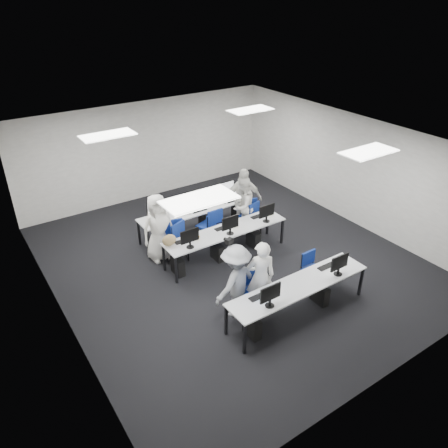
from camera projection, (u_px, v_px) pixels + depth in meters
room at (231, 205)px, 10.03m from camera, size 9.00×9.02×3.00m
ceiling_panels at (231, 143)px, 9.31m from camera, size 5.20×4.60×0.02m
desk_front at (299, 287)px, 8.68m from camera, size 3.20×0.70×0.73m
desk_mid at (226, 232)px, 10.57m from camera, size 3.20×0.70×0.73m
desk_back at (196, 210)px, 11.59m from camera, size 3.20×0.70×0.73m
equipment_front at (291, 303)px, 8.73m from camera, size 2.51×0.41×1.19m
equipment_mid at (220, 246)px, 10.62m from camera, size 2.91×0.41×1.19m
equipment_back at (203, 219)px, 11.85m from camera, size 2.91×0.41×1.19m
chair_0 at (250, 299)px, 8.99m from camera, size 0.51×0.53×0.84m
chair_1 at (312, 276)px, 9.71m from camera, size 0.42×0.45×0.82m
chair_2 at (177, 247)px, 10.70m from camera, size 0.57×0.60×0.96m
chair_3 at (220, 235)px, 11.20m from camera, size 0.46×0.50×0.94m
chair_4 at (251, 222)px, 11.86m from camera, size 0.57×0.59×0.89m
chair_5 at (173, 245)px, 10.78m from camera, size 0.64×0.67×0.98m
chair_6 at (207, 231)px, 11.44m from camera, size 0.55×0.57×0.85m
chair_7 at (248, 221)px, 11.90m from camera, size 0.53×0.56×0.89m
handbag at (169, 240)px, 9.89m from camera, size 0.34×0.23×0.27m
student_0 at (260, 277)px, 8.74m from camera, size 0.70×0.59×1.63m
student_1 at (243, 206)px, 11.57m from camera, size 0.96×0.88×1.60m
student_2 at (158, 228)px, 10.41m from camera, size 0.84×0.54×1.71m
student_3 at (243, 200)px, 11.64m from camera, size 1.14×0.81×1.79m
photographer at (236, 282)px, 8.62m from camera, size 1.16×0.84×1.62m
dslr_camera at (229, 241)px, 8.31m from camera, size 0.18×0.21×0.10m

